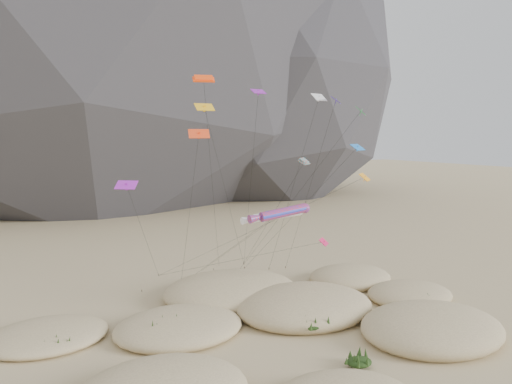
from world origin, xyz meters
TOP-DOWN VIEW (x-y plane):
  - ground at (0.00, 0.00)m, footprint 500.00×500.00m
  - dunes at (-0.29, 4.16)m, footprint 49.63×37.76m
  - dune_grass at (-0.85, 3.59)m, footprint 40.72×28.11m
  - kite_stakes at (2.06, 24.40)m, footprint 21.43×5.82m
  - rainbow_tube_kite at (1.95, 8.19)m, footprint 7.78×19.38m
  - white_tube_kite at (1.51, 8.90)m, footprint 7.62×17.37m
  - orange_parafoil at (-4.32, 14.41)m, footprint 9.47×14.75m
  - multi_parafoil at (9.30, 14.66)m, footprint 5.39×11.02m
  - delta_kites at (5.01, 10.68)m, footprint 32.29×22.30m

SIDE VIEW (x-z plane):
  - ground at x=0.00m, z-range 0.00..0.00m
  - kite_stakes at x=2.06m, z-range 0.00..0.30m
  - dunes at x=-0.29m, z-range -1.11..2.58m
  - dune_grass at x=-0.85m, z-range 0.09..1.56m
  - white_tube_kite at x=1.51m, z-range 4.85..16.05m
  - rainbow_tube_kite at x=1.95m, z-range 4.96..16.62m
  - multi_parafoil at x=9.30m, z-range 7.56..23.92m
  - delta_kites at x=5.01m, z-range 6.12..30.53m
  - orange_parafoil at x=-4.32m, z-range 12.07..37.87m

